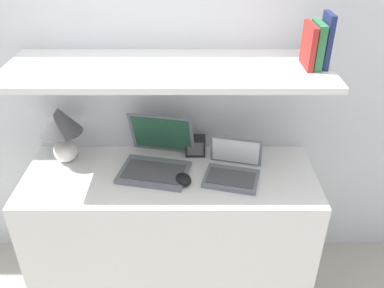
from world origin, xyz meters
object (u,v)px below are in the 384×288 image
laptop_large (157,159)px  router_box (195,146)px  book_green (317,45)px  table_lamp (61,128)px  computer_mouse (183,179)px  book_navy (326,41)px  book_red (308,46)px  laptop_small (232,170)px

laptop_large → router_box: (0.19, 0.12, -0.00)m
router_box → book_green: size_ratio=0.56×
table_lamp → computer_mouse: (0.60, -0.19, -0.17)m
table_lamp → router_box: size_ratio=2.81×
book_navy → book_red: bearing=180.0°
laptop_large → router_box: laptop_large is taller
laptop_small → book_navy: (0.37, 0.08, 0.61)m
laptop_large → book_navy: size_ratio=1.69×
computer_mouse → book_green: size_ratio=0.61×
laptop_small → book_red: (0.30, 0.08, 0.59)m
laptop_large → book_green: bearing=0.5°
laptop_large → book_navy: bearing=0.5°
computer_mouse → book_green: bearing=13.2°
table_lamp → laptop_small: table_lamp is taller
router_box → laptop_small: bearing=-47.8°
book_navy → router_box: bearing=168.0°
computer_mouse → book_red: (0.54, 0.13, 0.60)m
table_lamp → book_navy: size_ratio=1.32×
laptop_small → book_red: 0.66m
book_green → book_red: 0.03m
laptop_large → router_box: bearing=32.5°
router_box → book_navy: book_navy is taller
computer_mouse → table_lamp: bearing=162.2°
table_lamp → book_red: size_ratio=1.62×
table_lamp → laptop_small: 0.87m
table_lamp → book_navy: (1.21, -0.06, 0.45)m
laptop_small → book_green: 0.68m
laptop_small → book_navy: book_navy is taller
computer_mouse → router_box: (0.06, 0.25, 0.03)m
table_lamp → router_box: table_lamp is taller
table_lamp → computer_mouse: table_lamp is taller
router_box → book_navy: size_ratio=0.47×
router_box → book_red: book_red is taller
computer_mouse → laptop_small: bearing=12.8°
laptop_large → book_navy: 0.95m
router_box → book_green: (0.51, -0.12, 0.57)m
book_green → laptop_large: bearing=-179.5°
laptop_large → book_navy: book_navy is taller
table_lamp → computer_mouse: 0.66m
table_lamp → laptop_large: size_ratio=0.78×
router_box → laptop_large: bearing=-147.5°
book_navy → book_green: bearing=180.0°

